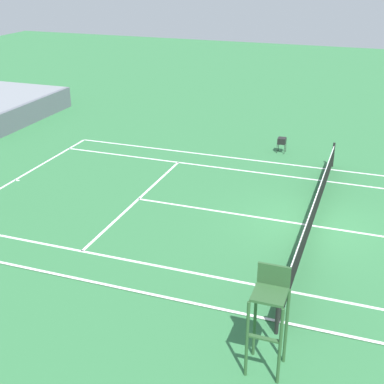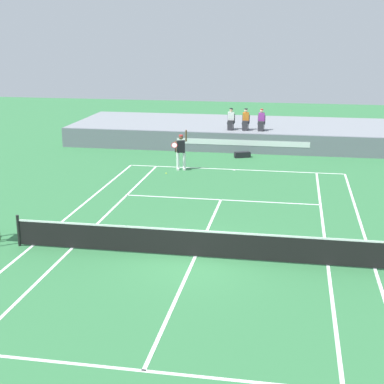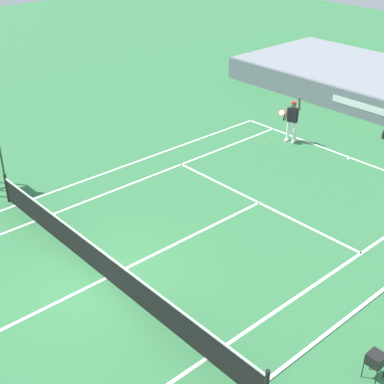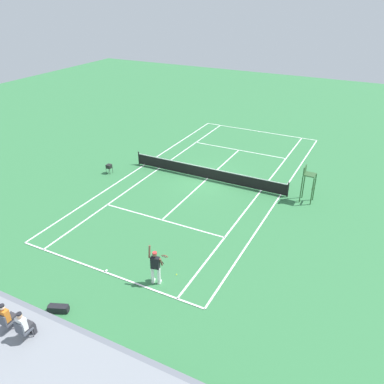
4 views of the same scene
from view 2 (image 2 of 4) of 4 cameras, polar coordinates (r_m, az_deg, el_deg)
ground_plane at (r=18.36m, az=0.30°, el=-6.50°), size 80.00×80.00×0.00m
court at (r=18.36m, az=0.30°, el=-6.47°), size 11.08×23.88×0.03m
net at (r=18.17m, az=0.30°, el=-4.98°), size 11.98×0.10×1.07m
barrier_wall at (r=33.55m, az=5.00°, el=4.81°), size 21.92×0.25×1.16m
bleacher_platform at (r=37.15m, az=5.52°, el=5.88°), size 21.92×7.10×1.16m
spectator_seated_0 at (r=34.56m, az=3.86°, el=7.17°), size 0.44×0.60×1.27m
spectator_seated_1 at (r=34.48m, az=5.32°, el=7.12°), size 0.44×0.60×1.27m
spectator_seated_2 at (r=34.41m, az=6.86°, el=7.05°), size 0.44×0.60×1.27m
tennis_player at (r=29.29m, az=-1.11°, el=4.07°), size 0.74×0.74×2.08m
tennis_ball at (r=28.72m, az=-2.57°, el=1.85°), size 0.07×0.07×0.07m
equipment_bag at (r=32.50m, az=4.99°, el=3.70°), size 0.95×0.64×0.32m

